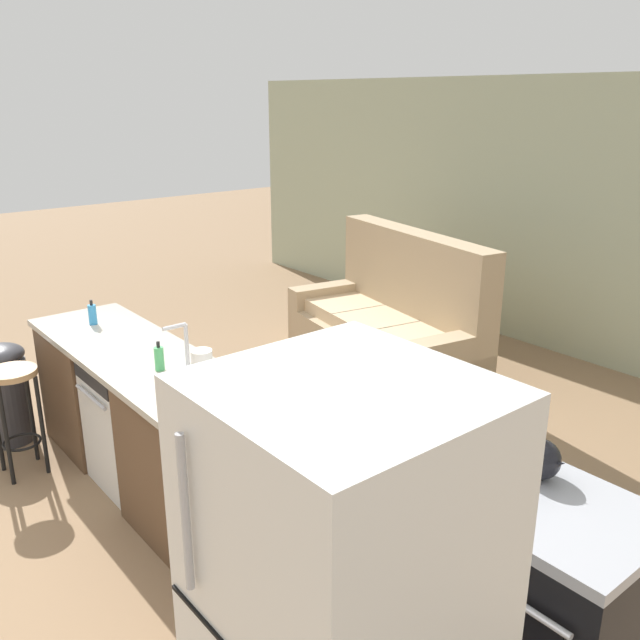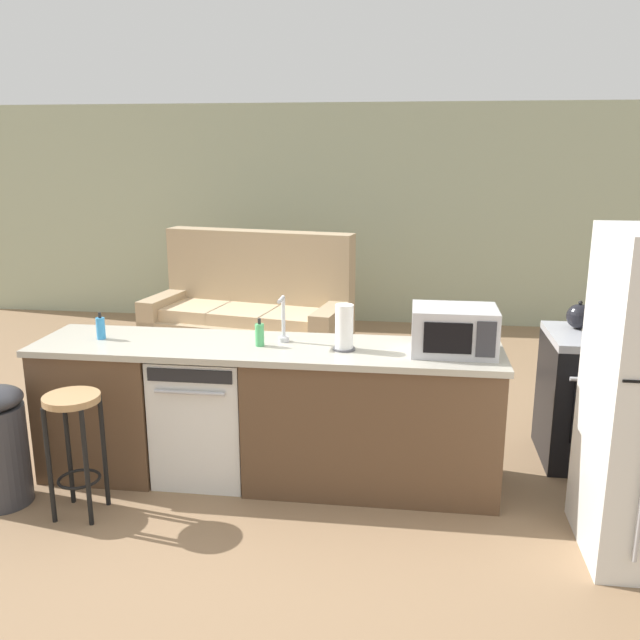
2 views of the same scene
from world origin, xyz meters
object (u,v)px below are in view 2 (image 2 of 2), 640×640
kettle (579,316)px  bar_stool (74,429)px  dishwasher (206,413)px  dish_soap_bottle (100,328)px  stove_range (602,398)px  paper_towel_roll (344,328)px  microwave (454,330)px  couch (252,319)px  soap_bottle (260,335)px

kettle → bar_stool: 3.32m
dishwasher → dish_soap_bottle: 0.87m
stove_range → paper_towel_roll: bearing=-161.3°
paper_towel_roll → kettle: paper_towel_roll is taller
microwave → dish_soap_bottle: 2.23m
microwave → couch: couch is taller
dishwasher → microwave: bearing=-0.0°
soap_bottle → kettle: 2.18m
couch → kettle: bearing=-34.7°
paper_towel_roll → microwave: bearing=2.4°
dish_soap_bottle → kettle: size_ratio=0.86×
microwave → couch: size_ratio=0.23×
dishwasher → couch: couch is taller
dishwasher → kettle: 2.59m
microwave → paper_towel_roll: paper_towel_roll is taller
dishwasher → soap_bottle: soap_bottle is taller
dishwasher → soap_bottle: (0.37, -0.02, 0.55)m
stove_range → bar_stool: (-3.20, -1.14, 0.08)m
microwave → paper_towel_roll: bearing=-177.6°
kettle → couch: (-2.74, 1.90, -0.59)m
microwave → kettle: 1.11m
stove_range → couch: couch is taller
stove_range → couch: 3.54m
dishwasher → bar_stool: size_ratio=1.14×
soap_bottle → kettle: (2.06, 0.69, 0.01)m
stove_range → soap_bottle: size_ratio=5.11×
stove_range → bar_stool: bearing=-160.3°
dish_soap_bottle → bar_stool: size_ratio=0.24×
paper_towel_roll → bar_stool: 1.67m
dishwasher → kettle: kettle is taller
stove_range → dishwasher: bearing=-168.1°
stove_range → couch: bearing=145.1°
dishwasher → dish_soap_bottle: bearing=-179.8°
kettle → bar_stool: kettle is taller
dish_soap_bottle → microwave: bearing=0.0°
dish_soap_bottle → dishwasher: bearing=0.2°
dishwasher → couch: size_ratio=0.39×
stove_range → microwave: (-1.05, -0.55, 0.59)m
soap_bottle → dish_soap_bottle: (-1.05, 0.01, 0.00)m
dishwasher → dish_soap_bottle: size_ratio=4.77×
dish_soap_bottle → kettle: bearing=12.3°
paper_towel_roll → dish_soap_bottle: size_ratio=1.60×
dish_soap_bottle → paper_towel_roll: bearing=-0.9°
kettle → paper_towel_roll: bearing=-155.3°
paper_towel_roll → kettle: size_ratio=1.38×
microwave → bar_stool: microwave is taller
microwave → soap_bottle: bearing=-179.3°
dish_soap_bottle → bar_stool: 0.74m
couch → stove_range: bearing=-34.9°
bar_stool → kettle: bearing=22.8°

